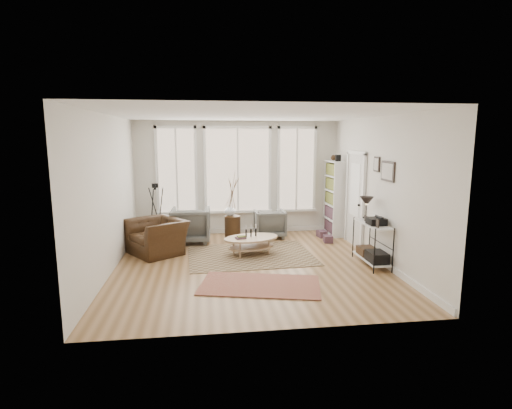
{
  "coord_description": "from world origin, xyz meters",
  "views": [
    {
      "loc": [
        -0.86,
        -7.53,
        2.48
      ],
      "look_at": [
        0.2,
        0.6,
        1.1
      ],
      "focal_mm": 28.0,
      "sensor_mm": 36.0,
      "label": 1
    }
  ],
  "objects": [
    {
      "name": "bookcase",
      "position": [
        2.44,
        2.23,
        0.96
      ],
      "size": [
        0.31,
        0.85,
        2.06
      ],
      "color": "white",
      "rests_on": "ground"
    },
    {
      "name": "rug_runner",
      "position": [
        0.04,
        -1.15,
        0.01
      ],
      "size": [
        2.21,
        1.55,
        0.01
      ],
      "primitive_type": "cube",
      "rotation": [
        0.0,
        0.0,
        -0.23
      ],
      "color": "maroon",
      "rests_on": "ground"
    },
    {
      "name": "vase",
      "position": [
        -0.25,
        2.11,
        0.72
      ],
      "size": [
        0.27,
        0.27,
        0.28
      ],
      "primitive_type": "imported",
      "rotation": [
        0.0,
        0.0,
        -0.02
      ],
      "color": "silver",
      "rests_on": "side_table"
    },
    {
      "name": "low_shelf",
      "position": [
        2.38,
        -0.3,
        0.51
      ],
      "size": [
        0.38,
        1.08,
        1.3
      ],
      "color": "white",
      "rests_on": "ground"
    },
    {
      "name": "accent_chair",
      "position": [
        -1.9,
        1.04,
        0.37
      ],
      "size": [
        1.51,
        1.48,
        0.74
      ],
      "primitive_type": "imported",
      "rotation": [
        0.0,
        0.0,
        -0.95
      ],
      "color": "#372212",
      "rests_on": "ground"
    },
    {
      "name": "wall_art",
      "position": [
        2.58,
        -0.27,
        1.88
      ],
      "size": [
        0.04,
        0.88,
        0.44
      ],
      "color": "black",
      "rests_on": "ground"
    },
    {
      "name": "room",
      "position": [
        0.02,
        0.03,
        1.43
      ],
      "size": [
        5.5,
        5.54,
        2.9
      ],
      "color": "#A37A4F",
      "rests_on": "ground"
    },
    {
      "name": "book_stack_near",
      "position": [
        2.05,
        1.96,
        0.08
      ],
      "size": [
        0.24,
        0.29,
        0.17
      ],
      "primitive_type": "cube",
      "rotation": [
        0.0,
        0.0,
        0.16
      ],
      "color": "maroon",
      "rests_on": "ground"
    },
    {
      "name": "rug_main",
      "position": [
        0.08,
        0.62,
        0.01
      ],
      "size": [
        2.71,
        2.09,
        0.01
      ],
      "primitive_type": "cube",
      "rotation": [
        0.0,
        0.0,
        0.06
      ],
      "color": "brown",
      "rests_on": "ground"
    },
    {
      "name": "book_stack_far",
      "position": [
        2.05,
        1.44,
        0.08
      ],
      "size": [
        0.23,
        0.28,
        0.16
      ],
      "primitive_type": "cube",
      "rotation": [
        0.0,
        0.0,
        -0.13
      ],
      "color": "maroon",
      "rests_on": "ground"
    },
    {
      "name": "coffee_table",
      "position": [
        0.1,
        0.7,
        0.29
      ],
      "size": [
        1.35,
        1.06,
        0.55
      ],
      "color": "tan",
      "rests_on": "ground"
    },
    {
      "name": "tripod_camera",
      "position": [
        -2.02,
        2.07,
        0.65
      ],
      "size": [
        0.5,
        0.5,
        1.41
      ],
      "color": "black",
      "rests_on": "ground"
    },
    {
      "name": "bay_window",
      "position": [
        0.0,
        2.71,
        1.61
      ],
      "size": [
        4.14,
        0.12,
        2.24
      ],
      "color": "tan",
      "rests_on": "ground"
    },
    {
      "name": "armchair_left",
      "position": [
        -1.2,
        1.9,
        0.42
      ],
      "size": [
        0.94,
        0.96,
        0.84
      ],
      "primitive_type": "imported",
      "rotation": [
        0.0,
        0.0,
        3.1
      ],
      "color": "#63635E",
      "rests_on": "ground"
    },
    {
      "name": "armchair_right",
      "position": [
        0.75,
        2.15,
        0.35
      ],
      "size": [
        0.76,
        0.78,
        0.7
      ],
      "primitive_type": "imported",
      "rotation": [
        0.0,
        0.0,
        3.13
      ],
      "color": "#63635E",
      "rests_on": "ground"
    },
    {
      "name": "side_table",
      "position": [
        -0.19,
        2.03,
        0.79
      ],
      "size": [
        0.39,
        0.39,
        1.64
      ],
      "color": "#372212",
      "rests_on": "ground"
    },
    {
      "name": "door",
      "position": [
        2.57,
        1.15,
        1.12
      ],
      "size": [
        0.09,
        1.06,
        2.22
      ],
      "color": "silver",
      "rests_on": "ground"
    }
  ]
}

